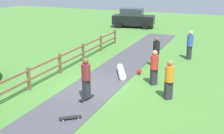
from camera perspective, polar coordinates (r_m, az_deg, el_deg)
ground_plane at (r=13.17m, az=-3.97°, el=-4.42°), size 60.00×60.00×0.00m
asphalt_path at (r=13.17m, az=-3.97°, el=-4.38°), size 2.40×28.00×0.02m
wooden_fence at (r=14.26m, az=-13.38°, el=-0.26°), size 0.12×18.12×1.10m
skater_riding at (r=11.66m, az=-5.31°, el=-2.01°), size 0.45×0.82×1.82m
skater_fallen at (r=14.85m, az=2.17°, el=-0.94°), size 1.53×1.67×0.36m
skateboard_loose at (r=10.52m, az=-8.49°, el=-10.13°), size 0.75×0.66×0.08m
bystander_red at (r=13.45m, az=8.61°, el=0.20°), size 0.53×0.53×1.73m
bystander_blue at (r=18.20m, az=15.58°, el=4.62°), size 0.50×0.50×1.83m
bystander_orange at (r=11.95m, az=11.57°, el=-2.23°), size 0.54×0.54×1.74m
bystander_black at (r=16.19m, az=8.99°, el=3.30°), size 0.49×0.49×1.76m
parked_car_black at (r=29.18m, az=4.33°, el=9.93°), size 4.40×2.46×1.92m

